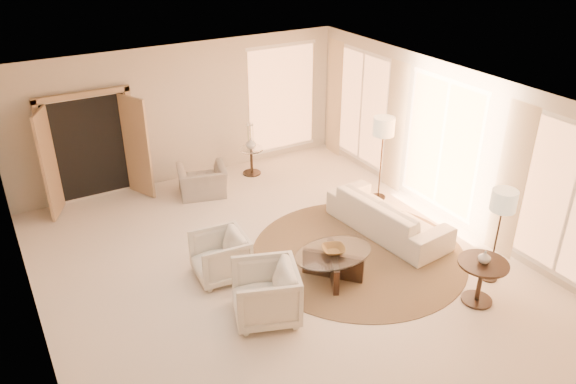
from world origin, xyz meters
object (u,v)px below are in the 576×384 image
armchair_left (220,254)px  floor_lamp_near (384,130)px  side_table (251,158)px  end_vase (485,257)px  accent_chair (202,176)px  coffee_table (333,262)px  end_table (481,275)px  bowl (334,250)px  armchair_right (265,291)px  side_vase (251,143)px  floor_lamp_far (503,205)px  sofa (388,215)px

armchair_left → floor_lamp_near: 4.00m
armchair_left → side_table: (2.11, 3.12, -0.05)m
side_table → end_vase: bearing=-81.0°
armchair_left → accent_chair: size_ratio=0.87×
coffee_table → end_table: size_ratio=2.00×
bowl → armchair_right: bearing=-167.2°
armchair_left → armchair_right: armchair_right is taller
side_vase → side_table: bearing=0.0°
end_vase → side_vase: 5.63m
end_vase → side_vase: (-0.88, 5.56, -0.06)m
side_table → floor_lamp_far: (1.47, -5.25, 0.95)m
coffee_table → end_vase: end_vase is taller
sofa → floor_lamp_far: 2.19m
coffee_table → side_table: size_ratio=2.44×
side_table → floor_lamp_near: 3.00m
end_table → floor_lamp_far: (0.59, 0.31, 0.84)m
end_table → armchair_right: bearing=156.5°
accent_chair → armchair_right: bearing=95.5°
sofa → floor_lamp_far: bearing=-171.7°
armchair_left → floor_lamp_near: floor_lamp_near is taller
side_table → bowl: side_table is taller
bowl → floor_lamp_near: bearing=37.7°
end_table → floor_lamp_near: bearing=76.7°
coffee_table → side_vase: bearing=81.2°
armchair_right → end_table: 3.10m
floor_lamp_near → end_vase: 3.46m
sofa → side_table: size_ratio=3.92×
armchair_right → side_vase: (1.96, 4.32, 0.25)m
armchair_left → floor_lamp_far: 4.27m
bowl → end_vase: 2.17m
armchair_right → floor_lamp_far: (3.43, -0.93, 0.85)m
side_table → armchair_right: bearing=-114.4°
armchair_left → accent_chair: bearing=168.4°
floor_lamp_near → side_vase: floor_lamp_near is taller
accent_chair → floor_lamp_near: size_ratio=0.56×
end_vase → floor_lamp_near: bearing=76.7°
accent_chair → bowl: (0.67, -3.62, 0.10)m
side_table → floor_lamp_near: size_ratio=0.35×
coffee_table → floor_lamp_far: 2.63m
floor_lamp_far → bowl: 2.56m
end_table → side_table: size_ratio=1.22×
coffee_table → end_table: (1.51, -1.54, 0.17)m
armchair_right → side_table: (1.96, 4.32, -0.09)m
accent_chair → floor_lamp_far: floor_lamp_far is taller
end_table → accent_chair: bearing=112.9°
armchair_right → side_table: 4.75m
armchair_left → end_vase: size_ratio=4.28×
armchair_left → accent_chair: 2.83m
armchair_left → side_vase: size_ratio=3.38×
armchair_right → side_table: size_ratio=1.53×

